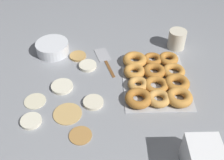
% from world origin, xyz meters
% --- Properties ---
extents(ground_plane, '(3.00, 3.00, 0.00)m').
position_xyz_m(ground_plane, '(0.00, 0.00, 0.00)').
color(ground_plane, gray).
extents(pancake_0, '(0.08, 0.08, 0.02)m').
position_xyz_m(pancake_0, '(0.17, 0.04, 0.01)').
color(pancake_0, silver).
rests_on(pancake_0, ground_plane).
extents(pancake_1, '(0.12, 0.12, 0.01)m').
position_xyz_m(pancake_1, '(-0.12, 0.11, 0.00)').
color(pancake_1, tan).
rests_on(pancake_1, ground_plane).
extents(pancake_2, '(0.09, 0.09, 0.01)m').
position_xyz_m(pancake_2, '(-0.05, 0.25, 0.00)').
color(pancake_2, beige).
rests_on(pancake_2, ground_plane).
extents(pancake_3, '(0.10, 0.10, 0.01)m').
position_xyz_m(pancake_3, '(0.03, 0.15, 0.01)').
color(pancake_3, silver).
rests_on(pancake_3, ground_plane).
extents(pancake_4, '(0.09, 0.09, 0.01)m').
position_xyz_m(pancake_4, '(-0.23, 0.05, 0.00)').
color(pancake_4, '#B27F42').
rests_on(pancake_4, ground_plane).
extents(pancake_5, '(0.08, 0.08, 0.01)m').
position_xyz_m(pancake_5, '(-0.07, 0.01, 0.01)').
color(pancake_5, beige).
rests_on(pancake_5, ground_plane).
extents(pancake_6, '(0.08, 0.08, 0.01)m').
position_xyz_m(pancake_6, '(0.25, 0.09, 0.01)').
color(pancake_6, tan).
rests_on(pancake_6, ground_plane).
extents(pancake_7, '(0.08, 0.08, 0.01)m').
position_xyz_m(pancake_7, '(-0.16, 0.25, 0.01)').
color(pancake_7, silver).
rests_on(pancake_7, ground_plane).
extents(donut_tray, '(0.37, 0.29, 0.04)m').
position_xyz_m(donut_tray, '(0.06, -0.26, 0.02)').
color(donut_tray, '#ADAFB5').
rests_on(donut_tray, ground_plane).
extents(batter_bowl, '(0.16, 0.16, 0.06)m').
position_xyz_m(batter_bowl, '(0.29, 0.22, 0.03)').
color(batter_bowl, white).
rests_on(batter_bowl, ground_plane).
extents(paper_cup, '(0.09, 0.09, 0.10)m').
position_xyz_m(paper_cup, '(0.32, -0.41, 0.05)').
color(paper_cup, beige).
rests_on(paper_cup, ground_plane).
extents(spatula, '(0.23, 0.10, 0.01)m').
position_xyz_m(spatula, '(0.24, -0.03, 0.00)').
color(spatula, brown).
rests_on(spatula, ground_plane).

